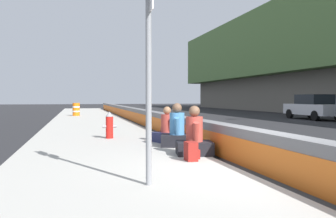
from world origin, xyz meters
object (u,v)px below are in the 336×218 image
(seated_person_foreground, at_px, (194,139))
(route_sign_post, at_px, (149,49))
(seated_person_middle, at_px, (177,133))
(backpack, at_px, (191,152))
(construction_barrel, at_px, (76,109))
(seated_person_rear, at_px, (167,131))
(fire_hydrant, at_px, (109,125))
(parked_car_fourth, at_px, (313,107))

(seated_person_foreground, bearing_deg, route_sign_post, 147.69)
(route_sign_post, distance_m, seated_person_foreground, 3.45)
(seated_person_foreground, xyz_separation_m, seated_person_middle, (1.48, -0.01, 0.01))
(backpack, relative_size, construction_barrel, 0.42)
(seated_person_foreground, xyz_separation_m, seated_person_rear, (2.49, 0.01, -0.02))
(fire_hydrant, xyz_separation_m, backpack, (-4.57, -1.30, -0.25))
(backpack, height_order, parked_car_fourth, parked_car_fourth)
(seated_person_rear, bearing_deg, fire_hydrant, 50.08)
(fire_hydrant, height_order, seated_person_rear, seated_person_rear)
(seated_person_foreground, relative_size, parked_car_fourth, 0.25)
(fire_hydrant, bearing_deg, seated_person_middle, -145.39)
(construction_barrel, relative_size, parked_car_fourth, 0.21)
(seated_person_middle, distance_m, backpack, 2.25)
(route_sign_post, distance_m, seated_person_middle, 4.64)
(route_sign_post, xyz_separation_m, seated_person_foreground, (2.53, -1.60, -1.71))
(fire_hydrant, distance_m, seated_person_middle, 2.87)
(backpack, bearing_deg, route_sign_post, 144.39)
(seated_person_middle, relative_size, parked_car_fourth, 0.26)
(construction_barrel, bearing_deg, seated_person_foreground, -171.99)
(seated_person_rear, height_order, parked_car_fourth, parked_car_fourth)
(construction_barrel, bearing_deg, backpack, -173.18)
(fire_hydrant, bearing_deg, parked_car_fourth, -58.50)
(seated_person_foreground, distance_m, seated_person_rear, 2.49)
(seated_person_middle, bearing_deg, backpack, 171.71)
(fire_hydrant, relative_size, seated_person_foreground, 0.77)
(backpack, bearing_deg, seated_person_middle, -8.29)
(seated_person_middle, bearing_deg, parked_car_fourth, -48.91)
(route_sign_post, relative_size, parked_car_fourth, 0.79)
(seated_person_middle, height_order, seated_person_rear, seated_person_middle)
(seated_person_middle, xyz_separation_m, backpack, (-2.22, 0.32, -0.18))
(seated_person_middle, bearing_deg, seated_person_foreground, 179.75)
(construction_barrel, bearing_deg, seated_person_middle, -171.31)
(fire_hydrant, xyz_separation_m, seated_person_middle, (-2.36, -1.63, -0.08))
(fire_hydrant, bearing_deg, route_sign_post, -179.80)
(fire_hydrant, height_order, seated_person_middle, seated_person_middle)
(seated_person_middle, height_order, construction_barrel, seated_person_middle)
(parked_car_fourth, bearing_deg, seated_person_middle, 131.09)
(backpack, distance_m, parked_car_fourth, 18.93)
(fire_hydrant, bearing_deg, seated_person_rear, -129.92)
(parked_car_fourth, bearing_deg, seated_person_foreground, 134.59)
(route_sign_post, bearing_deg, parked_car_fourth, -43.57)
(seated_person_foreground, bearing_deg, parked_car_fourth, -45.41)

